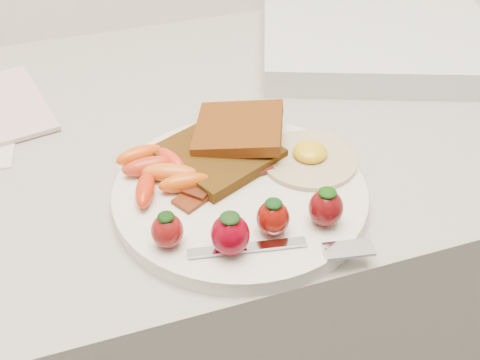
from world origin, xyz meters
name	(u,v)px	position (x,y,z in m)	size (l,w,h in m)	color
counter	(196,340)	(0.00, 1.70, 0.45)	(2.00, 0.60, 0.90)	gray
plate	(240,194)	(0.02, 1.53, 0.91)	(0.27, 0.27, 0.02)	silver
toast_lower	(218,154)	(0.02, 1.59, 0.93)	(0.11, 0.11, 0.01)	black
toast_upper	(239,128)	(0.05, 1.61, 0.94)	(0.10, 0.10, 0.01)	#432606
fried_egg	(309,157)	(0.11, 1.55, 0.92)	(0.12, 0.12, 0.02)	silver
bacon_strips	(219,176)	(0.01, 1.55, 0.92)	(0.12, 0.10, 0.01)	#410807
baby_carrots	(160,171)	(-0.05, 1.58, 0.93)	(0.09, 0.10, 0.02)	red
strawberries	(254,222)	(0.01, 1.46, 0.94)	(0.19, 0.06, 0.04)	maroon
fork	(293,248)	(0.04, 1.43, 0.92)	(0.17, 0.06, 0.00)	silver
appliance	(378,41)	(0.33, 1.79, 0.92)	(0.34, 0.27, 0.04)	silver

